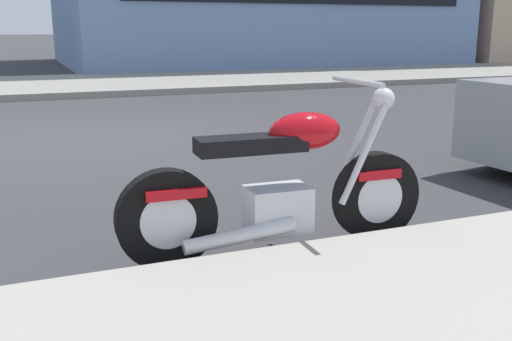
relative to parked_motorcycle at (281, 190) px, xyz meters
name	(u,v)px	position (x,y,z in m)	size (l,w,h in m)	color
ground_plane	(89,139)	(-0.67, 4.57, -0.42)	(260.00, 260.00, 0.00)	#333335
sidewalk_far_curb	(455,72)	(11.33, 11.76, -0.35)	(120.00, 5.00, 0.14)	gray
parking_stall_stripe	(162,241)	(-0.67, 0.49, -0.42)	(0.12, 2.20, 0.01)	silver
parked_motorcycle	(281,190)	(0.00, 0.00, 0.00)	(2.04, 0.62, 1.10)	black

